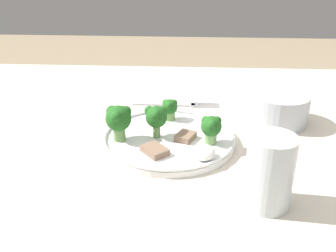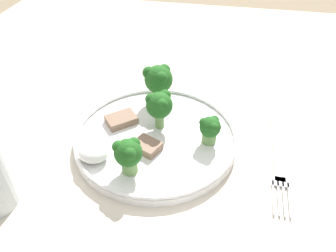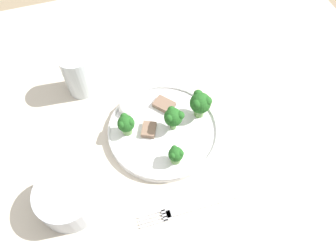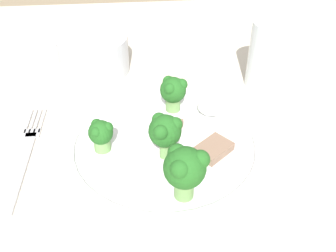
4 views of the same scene
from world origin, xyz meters
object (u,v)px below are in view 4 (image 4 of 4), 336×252
dinner_plate (165,146)px  fork (25,156)px  drinking_glass (269,58)px  cream_bowl (94,55)px

dinner_plate → fork: (-0.19, 0.00, -0.01)m
fork → dinner_plate: bearing=-1.3°
dinner_plate → drinking_glass: (0.18, 0.15, 0.04)m
dinner_plate → fork: size_ratio=1.23×
dinner_plate → drinking_glass: 0.24m
dinner_plate → cream_bowl: cream_bowl is taller
dinner_plate → fork: dinner_plate is taller
dinner_plate → cream_bowl: 0.25m
fork → cream_bowl: 0.24m
cream_bowl → dinner_plate: bearing=-65.1°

